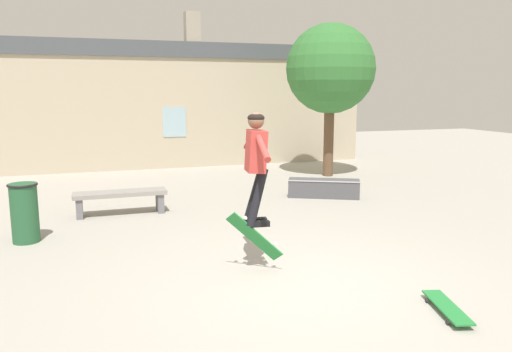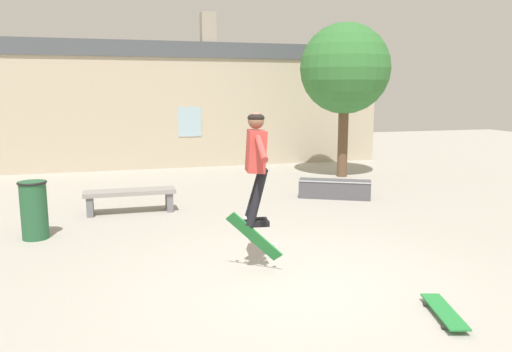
% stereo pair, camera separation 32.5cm
% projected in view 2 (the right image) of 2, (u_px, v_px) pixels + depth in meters
% --- Properties ---
extents(ground_plane, '(40.00, 40.00, 0.00)m').
position_uv_depth(ground_plane, '(293.00, 283.00, 6.23)').
color(ground_plane, '#A39E93').
extents(building_backdrop, '(13.49, 0.52, 4.70)m').
position_uv_depth(building_backdrop, '(184.00, 103.00, 15.33)').
color(building_backdrop, '#B7A88E').
rests_on(building_backdrop, ground_plane).
extents(tree_right, '(2.43, 2.43, 4.16)m').
position_uv_depth(tree_right, '(345.00, 69.00, 13.42)').
color(tree_right, brown).
rests_on(tree_right, ground_plane).
extents(park_bench, '(1.75, 0.47, 0.46)m').
position_uv_depth(park_bench, '(130.00, 196.00, 9.73)').
color(park_bench, gray).
rests_on(park_bench, ground_plane).
extents(skate_ledge, '(1.58, 1.07, 0.41)m').
position_uv_depth(skate_ledge, '(335.00, 189.00, 11.08)').
color(skate_ledge, '#4C4C51').
rests_on(skate_ledge, ground_plane).
extents(trash_bin, '(0.45, 0.45, 0.94)m').
position_uv_depth(trash_bin, '(34.00, 209.00, 8.01)').
color(trash_bin, '#235633').
rests_on(trash_bin, ground_plane).
extents(skater, '(0.35, 1.38, 1.48)m').
position_uv_depth(skater, '(256.00, 158.00, 6.44)').
color(skater, '#B23833').
extents(skateboard_flipping, '(0.71, 0.32, 0.71)m').
position_uv_depth(skateboard_flipping, '(254.00, 237.00, 6.54)').
color(skateboard_flipping, '#237F38').
extents(skateboard_resting, '(0.44, 0.90, 0.08)m').
position_uv_depth(skateboard_resting, '(444.00, 311.00, 5.28)').
color(skateboard_resting, '#237F38').
rests_on(skateboard_resting, ground_plane).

